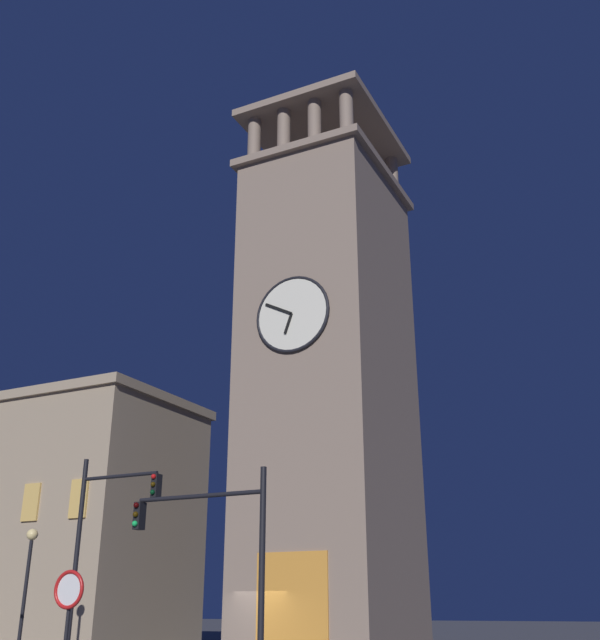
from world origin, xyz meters
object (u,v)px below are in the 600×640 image
(clocktower, at_px, (329,383))
(street_lamp, at_px, (28,566))
(no_horn_sign, at_px, (68,599))
(traffic_signal_near, at_px, (216,541))
(traffic_signal_far, at_px, (101,530))
(adjacent_wing_building, at_px, (49,521))

(clocktower, height_order, street_lamp, clocktower)
(street_lamp, distance_m, no_horn_sign, 14.76)
(clocktower, xyz_separation_m, traffic_signal_near, (-3.36, 15.03, -8.71))
(traffic_signal_far, relative_size, street_lamp, 1.40)
(traffic_signal_far, bearing_deg, traffic_signal_near, 157.71)
(traffic_signal_near, bearing_deg, adjacent_wing_building, -35.61)
(adjacent_wing_building, relative_size, street_lamp, 3.25)
(clocktower, distance_m, adjacent_wing_building, 17.75)
(clocktower, bearing_deg, traffic_signal_far, 77.92)
(traffic_signal_near, bearing_deg, street_lamp, -23.32)
(clocktower, relative_size, traffic_signal_far, 4.42)
(no_horn_sign, bearing_deg, traffic_signal_far, -52.39)
(clocktower, xyz_separation_m, traffic_signal_far, (2.69, 12.55, -7.98))
(adjacent_wing_building, xyz_separation_m, traffic_signal_near, (-20.08, 14.38, -2.82))
(street_lamp, bearing_deg, no_horn_sign, 138.89)
(adjacent_wing_building, height_order, street_lamp, adjacent_wing_building)
(no_horn_sign, bearing_deg, street_lamp, -41.11)
(traffic_signal_far, bearing_deg, street_lamp, -24.41)
(adjacent_wing_building, relative_size, traffic_signal_near, 2.89)
(adjacent_wing_building, height_order, traffic_signal_far, adjacent_wing_building)
(traffic_signal_near, relative_size, street_lamp, 1.12)
(clocktower, xyz_separation_m, no_horn_sign, (-2.81, 19.69, -10.20))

